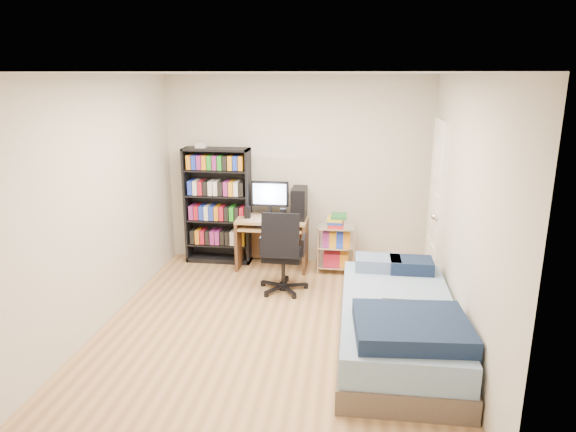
# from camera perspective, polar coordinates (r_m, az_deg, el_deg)

# --- Properties ---
(room) EXTENTS (3.58, 4.08, 2.58)m
(room) POSITION_cam_1_polar(r_m,az_deg,el_deg) (4.89, -1.66, 0.80)
(room) COLOR tan
(room) RESTS_ON ground
(media_shelf) EXTENTS (0.88, 0.29, 1.62)m
(media_shelf) POSITION_cam_1_polar(r_m,az_deg,el_deg) (6.96, -7.80, 1.28)
(media_shelf) COLOR black
(media_shelf) RESTS_ON room
(computer_desk) EXTENTS (0.91, 0.53, 1.15)m
(computer_desk) POSITION_cam_1_polar(r_m,az_deg,el_deg) (6.73, -0.93, -0.67)
(computer_desk) COLOR #A48554
(computer_desk) RESTS_ON room
(office_chair) EXTENTS (0.61, 0.61, 1.00)m
(office_chair) POSITION_cam_1_polar(r_m,az_deg,el_deg) (6.04, -0.61, -5.58)
(office_chair) COLOR black
(office_chair) RESTS_ON room
(wire_cart) EXTENTS (0.48, 0.35, 0.76)m
(wire_cart) POSITION_cam_1_polar(r_m,az_deg,el_deg) (6.62, 5.42, -2.13)
(wire_cart) COLOR silver
(wire_cart) RESTS_ON room
(bed) EXTENTS (1.06, 2.12, 0.60)m
(bed) POSITION_cam_1_polar(r_m,az_deg,el_deg) (4.93, 12.13, -11.67)
(bed) COLOR brown
(bed) RESTS_ON room
(door) EXTENTS (0.12, 0.80, 2.00)m
(door) POSITION_cam_1_polar(r_m,az_deg,el_deg) (6.28, 16.10, 1.12)
(door) COLOR white
(door) RESTS_ON room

